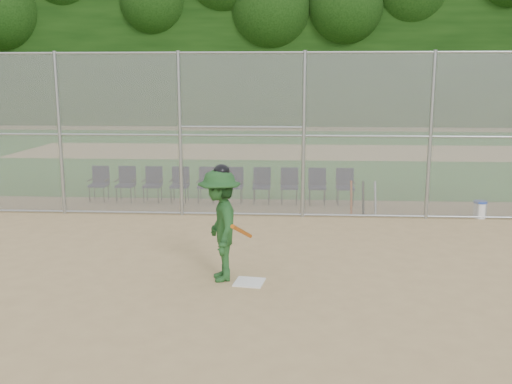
# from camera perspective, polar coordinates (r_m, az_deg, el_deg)

# --- Properties ---
(ground) EXTENTS (100.00, 100.00, 0.00)m
(ground) POSITION_cam_1_polar(r_m,az_deg,el_deg) (9.36, -0.92, -9.60)
(ground) COLOR tan
(ground) RESTS_ON ground
(grass_strip) EXTENTS (100.00, 100.00, 0.00)m
(grass_strip) POSITION_cam_1_polar(r_m,az_deg,el_deg) (26.94, 1.97, 4.07)
(grass_strip) COLOR #24621D
(grass_strip) RESTS_ON ground
(dirt_patch_far) EXTENTS (24.00, 24.00, 0.00)m
(dirt_patch_far) POSITION_cam_1_polar(r_m,az_deg,el_deg) (26.94, 1.97, 4.08)
(dirt_patch_far) COLOR tan
(dirt_patch_far) RESTS_ON ground
(backstop_fence) EXTENTS (16.09, 0.09, 4.00)m
(backstop_fence) POSITION_cam_1_polar(r_m,az_deg,el_deg) (13.80, 0.62, 5.96)
(backstop_fence) COLOR gray
(backstop_fence) RESTS_ON ground
(treeline) EXTENTS (81.00, 60.00, 11.00)m
(treeline) POSITION_cam_1_polar(r_m,az_deg,el_deg) (28.82, 2.15, 15.48)
(treeline) COLOR black
(treeline) RESTS_ON ground
(home_plate) EXTENTS (0.54, 0.54, 0.02)m
(home_plate) POSITION_cam_1_polar(r_m,az_deg,el_deg) (9.60, -0.68, -9.00)
(home_plate) COLOR white
(home_plate) RESTS_ON ground
(batter_at_plate) EXTENTS (1.03, 1.47, 1.97)m
(batter_at_plate) POSITION_cam_1_polar(r_m,az_deg,el_deg) (9.51, -3.64, -3.28)
(batter_at_plate) COLOR #1E4D20
(batter_at_plate) RESTS_ON ground
(water_cooler) EXTENTS (0.33, 0.33, 0.42)m
(water_cooler) POSITION_cam_1_polar(r_m,az_deg,el_deg) (14.95, 21.50, -1.63)
(water_cooler) COLOR white
(water_cooler) RESTS_ON ground
(spare_bats) EXTENTS (0.66, 0.37, 0.83)m
(spare_bats) POSITION_cam_1_polar(r_m,az_deg,el_deg) (14.56, 10.67, -0.57)
(spare_bats) COLOR #D84C14
(spare_bats) RESTS_ON ground
(chair_0) EXTENTS (0.54, 0.52, 0.96)m
(chair_0) POSITION_cam_1_polar(r_m,az_deg,el_deg) (16.38, -15.46, 0.76)
(chair_0) COLOR #0E1135
(chair_0) RESTS_ON ground
(chair_1) EXTENTS (0.54, 0.52, 0.96)m
(chair_1) POSITION_cam_1_polar(r_m,az_deg,el_deg) (16.15, -12.93, 0.74)
(chair_1) COLOR #0E1135
(chair_1) RESTS_ON ground
(chair_2) EXTENTS (0.54, 0.52, 0.96)m
(chair_2) POSITION_cam_1_polar(r_m,az_deg,el_deg) (15.95, -10.32, 0.72)
(chair_2) COLOR #0E1135
(chair_2) RESTS_ON ground
(chair_3) EXTENTS (0.54, 0.52, 0.96)m
(chair_3) POSITION_cam_1_polar(r_m,az_deg,el_deg) (15.79, -7.66, 0.69)
(chair_3) COLOR #0E1135
(chair_3) RESTS_ON ground
(chair_4) EXTENTS (0.54, 0.52, 0.96)m
(chair_4) POSITION_cam_1_polar(r_m,az_deg,el_deg) (15.67, -4.95, 0.67)
(chair_4) COLOR #0E1135
(chair_4) RESTS_ON ground
(chair_5) EXTENTS (0.54, 0.52, 0.96)m
(chair_5) POSITION_cam_1_polar(r_m,az_deg,el_deg) (15.57, -2.21, 0.64)
(chair_5) COLOR #0E1135
(chair_5) RESTS_ON ground
(chair_6) EXTENTS (0.54, 0.52, 0.96)m
(chair_6) POSITION_cam_1_polar(r_m,az_deg,el_deg) (15.52, 0.57, 0.61)
(chair_6) COLOR #0E1135
(chair_6) RESTS_ON ground
(chair_7) EXTENTS (0.54, 0.52, 0.96)m
(chair_7) POSITION_cam_1_polar(r_m,az_deg,el_deg) (15.50, 3.36, 0.58)
(chair_7) COLOR #0E1135
(chair_7) RESTS_ON ground
(chair_8) EXTENTS (0.54, 0.52, 0.96)m
(chair_8) POSITION_cam_1_polar(r_m,az_deg,el_deg) (15.52, 6.14, 0.55)
(chair_8) COLOR #0E1135
(chair_8) RESTS_ON ground
(chair_9) EXTENTS (0.54, 0.52, 0.96)m
(chair_9) POSITION_cam_1_polar(r_m,az_deg,el_deg) (15.57, 8.92, 0.51)
(chair_9) COLOR #0E1135
(chair_9) RESTS_ON ground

